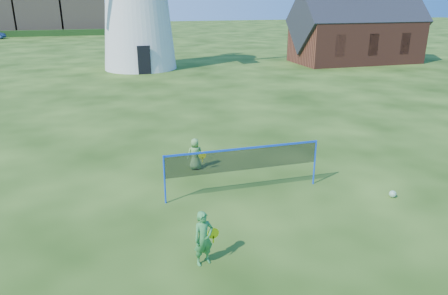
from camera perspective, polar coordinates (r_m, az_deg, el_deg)
name	(u,v)px	position (r m, az deg, el deg)	size (l,w,h in m)	color
ground	(222,198)	(13.17, -0.22, -6.95)	(220.00, 220.00, 0.00)	black
chapel	(357,31)	(43.68, 17.65, 14.87)	(12.30, 5.97, 10.40)	brown
badminton_net	(244,160)	(13.08, 2.69, -1.70)	(5.05, 0.05, 1.55)	blue
player_girl	(204,238)	(9.88, -2.80, -12.28)	(0.70, 0.44, 1.35)	#37893F
player_boy	(195,154)	(15.19, -3.97, -0.89)	(0.65, 0.42, 1.16)	#619A4A
play_ball	(393,194)	(14.22, 22.03, -5.90)	(0.22, 0.22, 0.22)	green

